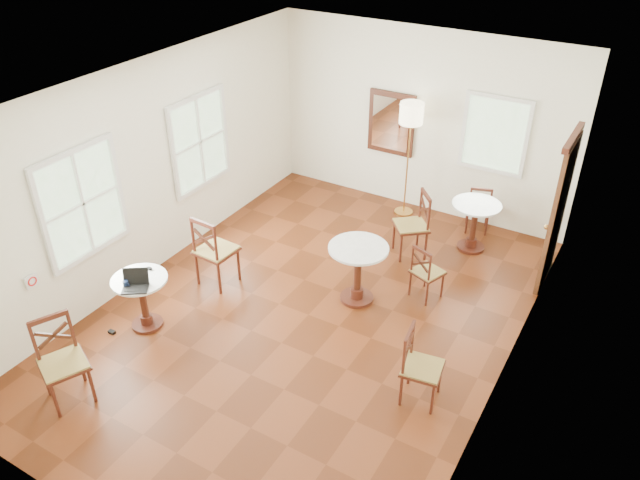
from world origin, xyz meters
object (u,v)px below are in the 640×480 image
at_px(floor_lamp, 411,121).
at_px(water_glass, 144,275).
at_px(cafe_table_back, 474,221).
at_px(chair_near_a, 215,250).
at_px(power_adapter, 112,332).
at_px(chair_mid_a, 426,272).
at_px(laptop, 136,283).
at_px(navy_mug, 126,284).
at_px(mouse, 149,268).
at_px(chair_mid_b, 420,367).
at_px(cafe_table_mid, 358,267).
at_px(chair_near_b, 62,362).
at_px(cafe_table_near, 142,297).
at_px(chair_back_b, 413,225).
at_px(chair_back_a, 479,208).

relative_size(floor_lamp, water_glass, 20.21).
bearing_deg(cafe_table_back, chair_near_a, -136.03).
distance_m(water_glass, power_adapter, 0.91).
xyz_separation_m(cafe_table_back, chair_mid_a, (-0.15, -1.51, -0.07)).
height_order(laptop, navy_mug, laptop).
bearing_deg(mouse, chair_mid_b, 15.56).
height_order(cafe_table_mid, chair_near_b, chair_near_b).
bearing_deg(mouse, cafe_table_mid, 47.44).
relative_size(cafe_table_near, navy_mug, 7.45).
bearing_deg(chair_near_a, water_glass, 85.81).
relative_size(cafe_table_near, cafe_table_mid, 0.87).
xyz_separation_m(cafe_table_back, chair_near_a, (-2.78, -2.68, 0.06)).
bearing_deg(chair_mid_b, water_glass, 90.71).
xyz_separation_m(chair_back_b, floor_lamp, (-0.60, 1.11, 1.13)).
distance_m(cafe_table_near, chair_mid_b, 3.53).
bearing_deg(cafe_table_back, chair_mid_b, -81.37).
bearing_deg(cafe_table_near, water_glass, 43.04).
height_order(cafe_table_mid, laptop, laptop).
bearing_deg(chair_near_a, chair_mid_a, -152.61).
relative_size(chair_mid_b, water_glass, 9.71).
bearing_deg(floor_lamp, navy_mug, -109.95).
xyz_separation_m(water_glass, power_adapter, (-0.32, -0.39, -0.76)).
height_order(navy_mug, power_adapter, navy_mug).
relative_size(chair_back_a, floor_lamp, 0.43).
height_order(chair_back_b, mouse, chair_back_b).
bearing_deg(cafe_table_near, floor_lamp, 69.39).
relative_size(chair_mid_b, floor_lamp, 0.48).
height_order(chair_back_b, navy_mug, chair_back_b).
bearing_deg(mouse, cafe_table_near, -73.57).
xyz_separation_m(cafe_table_mid, chair_near_b, (-1.92, -3.20, -0.01)).
height_order(cafe_table_near, navy_mug, navy_mug).
bearing_deg(power_adapter, chair_back_a, 56.68).
bearing_deg(chair_back_a, power_adapter, 38.93).
height_order(chair_near_b, chair_mid_b, chair_near_b).
relative_size(cafe_table_back, navy_mug, 7.85).
bearing_deg(chair_back_b, chair_mid_a, -6.93).
relative_size(chair_near_a, chair_mid_a, 1.33).
distance_m(chair_mid_b, navy_mug, 3.60).
distance_m(chair_near_a, laptop, 1.37).
distance_m(cafe_table_back, laptop, 4.96).
xyz_separation_m(chair_back_a, chair_back_b, (-0.63, -1.17, 0.09)).
bearing_deg(cafe_table_back, chair_back_a, 100.94).
height_order(chair_mid_a, laptop, laptop).
bearing_deg(cafe_table_mid, floor_lamp, 99.51).
bearing_deg(laptop, chair_mid_b, -21.50).
distance_m(mouse, water_glass, 0.18).
xyz_separation_m(cafe_table_near, power_adapter, (-0.27, -0.35, -0.43)).
xyz_separation_m(chair_near_b, water_glass, (-0.10, 1.39, 0.26)).
relative_size(chair_mid_a, power_adapter, 8.95).
xyz_separation_m(cafe_table_near, floor_lamp, (1.64, 4.37, 1.18)).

